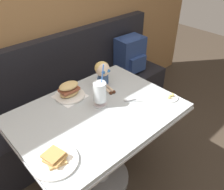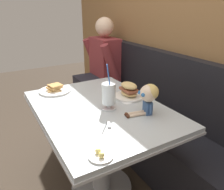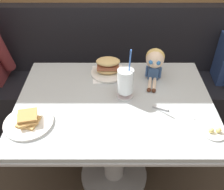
% 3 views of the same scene
% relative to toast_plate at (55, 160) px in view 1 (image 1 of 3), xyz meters
% --- Properties ---
extents(wood_panel_wall, '(4.40, 0.08, 2.40)m').
position_rel_toast_plate_xyz_m(wood_panel_wall, '(0.44, 1.05, 0.44)').
color(wood_panel_wall, olive).
rests_on(wood_panel_wall, ground).
extents(booth_bench, '(2.60, 0.48, 1.00)m').
position_rel_toast_plate_xyz_m(booth_bench, '(0.44, 0.81, -0.43)').
color(booth_bench, black).
rests_on(booth_bench, ground).
extents(diner_table, '(1.11, 0.81, 0.74)m').
position_rel_toast_plate_xyz_m(diner_table, '(0.44, 0.18, -0.21)').
color(diner_table, '#B2BCC1').
rests_on(diner_table, ground).
extents(toast_plate, '(0.25, 0.25, 0.06)m').
position_rel_toast_plate_xyz_m(toast_plate, '(0.00, 0.00, 0.00)').
color(toast_plate, white).
rests_on(toast_plate, diner_table).
extents(milkshake_glass, '(0.10, 0.10, 0.32)m').
position_rel_toast_plate_xyz_m(milkshake_glass, '(0.50, 0.22, 0.08)').
color(milkshake_glass, silver).
rests_on(milkshake_glass, diner_table).
extents(sandwich_plate, '(0.22, 0.22, 0.12)m').
position_rel_toast_plate_xyz_m(sandwich_plate, '(0.40, 0.45, 0.03)').
color(sandwich_plate, white).
rests_on(sandwich_plate, diner_table).
extents(butter_saucer, '(0.12, 0.12, 0.04)m').
position_rel_toast_plate_xyz_m(butter_saucer, '(0.92, -0.06, -0.01)').
color(butter_saucer, white).
rests_on(butter_saucer, diner_table).
extents(butter_knife, '(0.22, 0.11, 0.01)m').
position_rel_toast_plate_xyz_m(butter_knife, '(0.71, 0.10, -0.01)').
color(butter_knife, silver).
rests_on(butter_knife, diner_table).
extents(seated_doll, '(0.13, 0.23, 0.20)m').
position_rel_toast_plate_xyz_m(seated_doll, '(0.68, 0.40, 0.11)').
color(seated_doll, '#385689').
rests_on(seated_doll, diner_table).
extents(backpack, '(0.31, 0.26, 0.41)m').
position_rel_toast_plate_xyz_m(backpack, '(1.40, 0.78, -0.10)').
color(backpack, navy).
rests_on(backpack, booth_bench).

